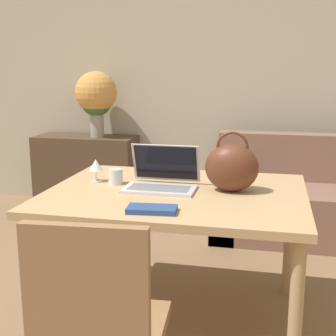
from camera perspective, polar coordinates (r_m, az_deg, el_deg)
wall_back at (r=4.52m, az=4.88°, el=11.84°), size 10.00×0.06×2.70m
dining_table at (r=2.47m, az=0.97°, el=-4.52°), size 1.34×1.04×0.75m
chair at (r=1.76m, az=-8.52°, el=-18.26°), size 0.47×0.47×0.90m
couch at (r=4.04m, az=18.24°, el=-4.03°), size 1.75×0.77×0.82m
sideboard at (r=4.69m, az=-9.90°, el=-0.50°), size 0.98×0.40×0.72m
laptop at (r=2.51m, az=-0.67°, el=-1.02°), size 0.37×0.31×0.22m
drinking_glass at (r=2.59m, az=-6.41°, el=-1.04°), size 0.08×0.08×0.09m
wine_glass at (r=2.66m, az=-8.79°, el=0.25°), size 0.08×0.08×0.13m
handbag at (r=2.43m, az=7.78°, el=0.10°), size 0.28×0.19×0.31m
flower_vase at (r=4.52m, az=-8.76°, el=8.65°), size 0.39×0.39×0.62m
book at (r=2.10m, az=-1.97°, el=-5.06°), size 0.23×0.13×0.02m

